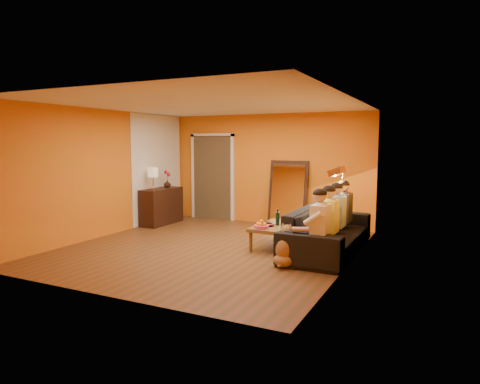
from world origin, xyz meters
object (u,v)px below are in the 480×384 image
at_px(dog, 286,245).
at_px(person_far_left, 320,228).
at_px(person_mid_right, 337,217).
at_px(vase, 167,184).
at_px(mirror_frame, 288,193).
at_px(sideboard, 162,206).
at_px(person_mid_left, 329,223).
at_px(coffee_table, 276,236).
at_px(tumbler, 284,222).
at_px(wine_bottle, 278,217).
at_px(table_lamp, 153,179).
at_px(sofa, 328,230).
at_px(laptop, 292,222).
at_px(floor_lamp, 342,207).
at_px(person_far_right, 344,213).

relative_size(dog, person_far_left, 0.54).
height_order(person_mid_right, vase, person_mid_right).
bearing_deg(mirror_frame, dog, -70.86).
height_order(mirror_frame, person_far_left, mirror_frame).
height_order(sideboard, dog, sideboard).
relative_size(sideboard, person_mid_left, 0.97).
xyz_separation_m(mirror_frame, coffee_table, (0.50, -2.04, -0.55)).
height_order(dog, tumbler, dog).
relative_size(sideboard, wine_bottle, 3.81).
relative_size(mirror_frame, tumbler, 14.63).
distance_m(table_lamp, wine_bottle, 3.45).
distance_m(person_mid_left, wine_bottle, 1.08).
relative_size(table_lamp, tumbler, 4.91).
xyz_separation_m(mirror_frame, person_far_left, (1.58, -2.96, -0.15)).
height_order(sideboard, sofa, sideboard).
height_order(table_lamp, person_far_left, table_lamp).
distance_m(wine_bottle, tumbler, 0.21).
relative_size(laptop, vase, 1.65).
bearing_deg(laptop, table_lamp, 160.06).
distance_m(floor_lamp, dog, 1.88).
bearing_deg(sofa, wine_bottle, 98.24).
distance_m(table_lamp, sofa, 4.34).
xyz_separation_m(floor_lamp, vase, (-4.34, 0.52, 0.22)).
distance_m(coffee_table, person_far_right, 1.37).
relative_size(dog, laptop, 2.25).
bearing_deg(person_far_right, laptop, -157.16).
distance_m(person_far_left, person_mid_right, 1.10).
bearing_deg(person_mid_right, vase, 166.71).
xyz_separation_m(sideboard, person_far_left, (4.37, -1.88, 0.18)).
relative_size(coffee_table, person_mid_left, 1.00).
bearing_deg(coffee_table, vase, 161.09).
relative_size(floor_lamp, person_mid_right, 1.18).
xyz_separation_m(sideboard, wine_bottle, (3.34, -1.01, 0.15)).
xyz_separation_m(mirror_frame, wine_bottle, (0.55, -2.09, -0.18)).
bearing_deg(person_far_left, coffee_table, 139.72).
distance_m(person_mid_right, wine_bottle, 1.06).
bearing_deg(tumbler, vase, 162.20).
relative_size(table_lamp, person_mid_left, 0.42).
relative_size(person_far_right, tumbler, 11.74).
xyz_separation_m(table_lamp, person_mid_right, (4.37, -0.48, -0.49)).
bearing_deg(tumbler, sideboard, 166.09).
xyz_separation_m(person_mid_left, laptop, (-0.90, 0.72, -0.18)).
height_order(table_lamp, laptop, table_lamp).
xyz_separation_m(wine_bottle, vase, (-3.34, 1.26, 0.36)).
relative_size(sideboard, dog, 1.78).
relative_size(sideboard, coffee_table, 0.97).
bearing_deg(mirror_frame, table_lamp, -153.68).
height_order(person_far_left, person_far_right, same).
relative_size(person_mid_right, wine_bottle, 3.94).
relative_size(person_mid_left, vase, 6.83).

